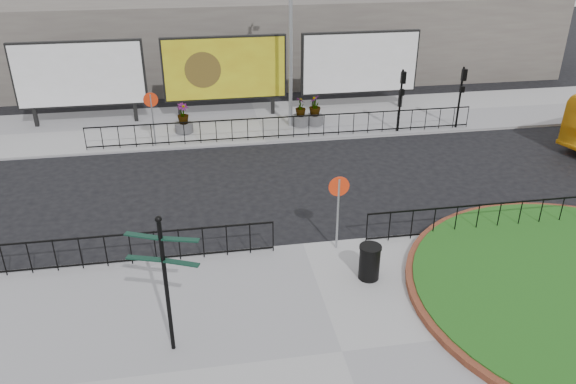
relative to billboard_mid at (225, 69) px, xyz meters
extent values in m
plane|color=black|center=(1.50, -12.97, -2.60)|extent=(90.00, 90.00, 0.00)
cube|color=gray|center=(1.50, -17.97, -2.54)|extent=(30.00, 10.00, 0.12)
cube|color=gray|center=(1.50, -0.97, -2.54)|extent=(44.00, 6.00, 0.12)
cylinder|color=gray|center=(-3.50, -3.57, -1.28)|extent=(0.07, 0.07, 2.40)
cylinder|color=red|center=(-3.50, -3.57, -0.33)|extent=(0.64, 0.03, 0.64)
cylinder|color=white|center=(-3.50, -3.55, -0.33)|extent=(0.50, 0.03, 0.50)
cylinder|color=gray|center=(2.50, -13.37, -1.28)|extent=(0.07, 0.07, 2.40)
cylinder|color=red|center=(2.50, -13.37, -0.33)|extent=(0.64, 0.03, 0.64)
cylinder|color=white|center=(2.50, -13.35, -0.33)|extent=(0.50, 0.03, 0.50)
cube|color=black|center=(-9.40, 0.03, -1.98)|extent=(0.18, 0.18, 1.00)
cube|color=black|center=(-4.60, 0.03, -1.98)|extent=(0.18, 0.18, 1.00)
cube|color=black|center=(-7.00, 0.03, 0.02)|extent=(6.20, 0.25, 3.20)
cube|color=silver|center=(-7.00, -0.13, 0.02)|extent=(6.00, 0.06, 3.00)
cube|color=black|center=(-2.40, 0.03, -1.98)|extent=(0.18, 0.18, 1.00)
cube|color=black|center=(2.40, 0.03, -1.98)|extent=(0.18, 0.18, 1.00)
cube|color=black|center=(0.00, 0.03, 0.02)|extent=(6.20, 0.25, 3.20)
cube|color=gold|center=(0.00, -0.13, 0.02)|extent=(6.00, 0.06, 3.00)
cube|color=black|center=(4.60, 0.03, -1.98)|extent=(0.18, 0.18, 1.00)
cube|color=black|center=(9.40, 0.03, -1.98)|extent=(0.18, 0.18, 1.00)
cube|color=black|center=(7.00, 0.03, 0.02)|extent=(6.20, 0.25, 3.20)
cube|color=silver|center=(7.00, -0.13, 0.02)|extent=(6.00, 0.06, 3.00)
cylinder|color=gray|center=(3.00, -1.97, 2.02)|extent=(0.18, 0.18, 9.00)
cylinder|color=black|center=(8.00, -3.57, -0.98)|extent=(0.10, 0.10, 3.00)
cube|color=black|center=(8.00, -3.69, 0.17)|extent=(0.22, 0.18, 0.55)
cube|color=black|center=(8.00, -3.69, -0.53)|extent=(0.20, 0.16, 0.30)
cylinder|color=black|center=(11.00, -3.57, -0.98)|extent=(0.10, 0.10, 3.00)
cube|color=black|center=(11.00, -3.69, 0.17)|extent=(0.22, 0.18, 0.55)
cube|color=black|center=(11.00, -3.69, -0.53)|extent=(0.20, 0.16, 0.30)
cube|color=#625D55|center=(1.50, 9.03, -0.10)|extent=(40.00, 10.00, 5.00)
cylinder|color=black|center=(-2.52, -17.17, -0.71)|extent=(0.10, 0.10, 3.54)
sphere|color=black|center=(-2.52, -17.17, 1.12)|extent=(0.16, 0.16, 0.16)
cube|color=black|center=(-2.93, -16.99, 0.64)|extent=(0.82, 0.48, 0.03)
cube|color=black|center=(-2.10, -17.28, 0.64)|extent=(0.84, 0.37, 0.03)
cube|color=black|center=(-2.94, -17.03, 0.07)|extent=(0.84, 0.41, 0.03)
cube|color=black|center=(-2.12, -17.35, 0.07)|extent=(0.82, 0.48, 0.03)
cylinder|color=black|center=(3.02, -15.12, -1.98)|extent=(0.60, 0.60, 1.00)
cylinder|color=black|center=(3.02, -15.12, -1.45)|extent=(0.64, 0.64, 0.07)
cylinder|color=#4C4C4F|center=(-2.21, -2.06, -2.25)|extent=(0.86, 0.86, 0.45)
imported|color=#1E4612|center=(-2.21, -2.06, -1.54)|extent=(0.75, 0.75, 0.99)
cylinder|color=#4C4C4F|center=(3.50, -1.97, -2.24)|extent=(0.90, 0.90, 0.47)
imported|color=#1E4612|center=(3.50, -1.97, -1.54)|extent=(0.71, 0.71, 0.95)
cylinder|color=#4C4C4F|center=(4.22, -1.97, -2.25)|extent=(0.87, 0.87, 0.45)
imported|color=#1E4612|center=(4.22, -1.97, -1.51)|extent=(0.74, 0.74, 1.04)
camera|label=1|loc=(-1.52, -28.00, 7.04)|focal=35.00mm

